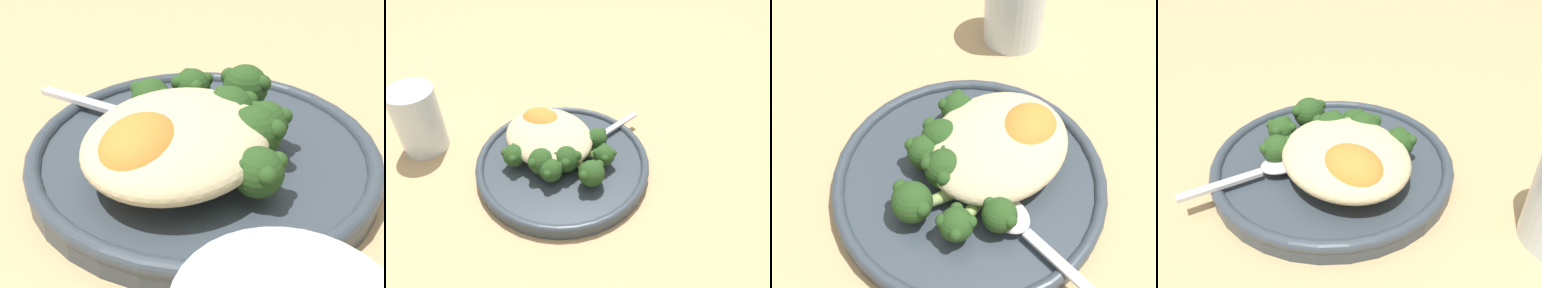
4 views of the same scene
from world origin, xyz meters
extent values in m
plane|color=tan|center=(0.00, 0.00, 0.00)|extent=(4.00, 4.00, 0.00)
cylinder|color=#38424C|center=(0.00, -0.02, 0.01)|extent=(0.25, 0.25, 0.02)
torus|color=#38424C|center=(0.00, -0.02, 0.02)|extent=(0.25, 0.25, 0.01)
ellipsoid|color=beige|center=(-0.03, -0.02, 0.04)|extent=(0.14, 0.12, 0.04)
ellipsoid|color=#9EBC66|center=(-0.03, -0.02, 0.03)|extent=(0.06, 0.07, 0.02)
sphere|color=#284C1E|center=(-0.06, -0.05, 0.04)|extent=(0.03, 0.03, 0.03)
sphere|color=#284C1E|center=(-0.06, -0.04, 0.04)|extent=(0.01, 0.01, 0.01)
sphere|color=#284C1E|center=(-0.06, -0.06, 0.04)|extent=(0.01, 0.01, 0.01)
ellipsoid|color=#9EBC66|center=(-0.03, -0.03, 0.03)|extent=(0.03, 0.09, 0.02)
sphere|color=#284C1E|center=(-0.04, -0.08, 0.04)|extent=(0.03, 0.03, 0.03)
sphere|color=#284C1E|center=(-0.03, -0.07, 0.04)|extent=(0.01, 0.01, 0.01)
sphere|color=#284C1E|center=(-0.05, -0.07, 0.04)|extent=(0.01, 0.01, 0.01)
sphere|color=#284C1E|center=(-0.05, -0.08, 0.04)|extent=(0.01, 0.01, 0.01)
sphere|color=#284C1E|center=(-0.03, -0.08, 0.04)|extent=(0.01, 0.01, 0.01)
ellipsoid|color=#9EBC66|center=(-0.01, -0.01, 0.03)|extent=(0.05, 0.09, 0.01)
sphere|color=#284C1E|center=(0.00, -0.06, 0.04)|extent=(0.04, 0.04, 0.04)
sphere|color=#284C1E|center=(0.00, -0.04, 0.05)|extent=(0.01, 0.01, 0.01)
sphere|color=#284C1E|center=(0.00, -0.07, 0.05)|extent=(0.01, 0.01, 0.01)
ellipsoid|color=#9EBC66|center=(-0.01, -0.02, 0.03)|extent=(0.07, 0.09, 0.02)
sphere|color=#284C1E|center=(0.02, -0.06, 0.04)|extent=(0.03, 0.03, 0.03)
sphere|color=#284C1E|center=(0.03, -0.05, 0.04)|extent=(0.01, 0.01, 0.01)
sphere|color=#284C1E|center=(0.01, -0.06, 0.04)|extent=(0.01, 0.01, 0.01)
sphere|color=#284C1E|center=(0.03, -0.07, 0.04)|extent=(0.01, 0.01, 0.01)
ellipsoid|color=#9EBC66|center=(-0.01, -0.01, 0.03)|extent=(0.06, 0.05, 0.01)
sphere|color=#284C1E|center=(0.02, -0.03, 0.04)|extent=(0.04, 0.04, 0.04)
sphere|color=#284C1E|center=(0.03, -0.02, 0.05)|extent=(0.01, 0.01, 0.01)
sphere|color=#284C1E|center=(0.01, -0.02, 0.05)|extent=(0.01, 0.01, 0.01)
sphere|color=#284C1E|center=(0.01, -0.04, 0.05)|extent=(0.01, 0.01, 0.01)
sphere|color=#284C1E|center=(0.03, -0.04, 0.05)|extent=(0.01, 0.01, 0.01)
ellipsoid|color=#9EBC66|center=(0.02, -0.01, 0.03)|extent=(0.09, 0.04, 0.01)
sphere|color=#284C1E|center=(0.06, -0.02, 0.04)|extent=(0.04, 0.04, 0.04)
sphere|color=#284C1E|center=(0.06, -0.01, 0.05)|extent=(0.01, 0.01, 0.01)
sphere|color=#284C1E|center=(0.06, -0.04, 0.05)|extent=(0.01, 0.01, 0.01)
ellipsoid|color=#9EBC66|center=(0.01, 0.01, 0.03)|extent=(0.09, 0.03, 0.01)
sphere|color=#284C1E|center=(0.05, 0.02, 0.04)|extent=(0.03, 0.03, 0.03)
sphere|color=#284C1E|center=(0.06, 0.03, 0.04)|extent=(0.01, 0.01, 0.01)
sphere|color=#284C1E|center=(0.04, 0.03, 0.04)|extent=(0.01, 0.01, 0.01)
sphere|color=#284C1E|center=(0.04, 0.01, 0.04)|extent=(0.01, 0.01, 0.01)
sphere|color=#284C1E|center=(0.06, 0.01, 0.04)|extent=(0.01, 0.01, 0.01)
ellipsoid|color=#9EBC66|center=(-0.01, 0.01, 0.03)|extent=(0.06, 0.06, 0.02)
sphere|color=#284C1E|center=(0.02, 0.04, 0.04)|extent=(0.03, 0.03, 0.03)
sphere|color=#284C1E|center=(0.02, 0.05, 0.04)|extent=(0.01, 0.01, 0.01)
sphere|color=#284C1E|center=(0.02, 0.02, 0.04)|extent=(0.01, 0.01, 0.01)
ellipsoid|color=orange|center=(-0.06, -0.01, 0.04)|extent=(0.08, 0.07, 0.04)
ellipsoid|color=orange|center=(-0.03, 0.00, 0.04)|extent=(0.09, 0.08, 0.03)
cube|color=silver|center=(0.01, 0.10, 0.02)|extent=(0.01, 0.08, 0.00)
ellipsoid|color=silver|center=(0.01, 0.04, 0.03)|extent=(0.03, 0.05, 0.01)
camera|label=1|loc=(-0.29, -0.17, 0.23)|focal=50.00mm
camera|label=2|loc=(0.30, -0.27, 0.41)|focal=35.00mm
camera|label=3|loc=(0.20, 0.18, 0.43)|focal=50.00mm
camera|label=4|loc=(-0.29, 0.13, 0.25)|focal=35.00mm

